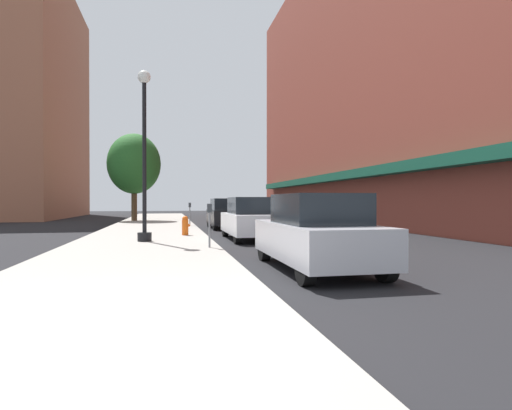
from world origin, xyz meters
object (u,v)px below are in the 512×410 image
fire_hydrant (185,225)px  parking_meter_far (209,220)px  car_white (251,219)px  car_silver (316,233)px  tree_near (134,164)px  parking_meter_near (190,211)px  car_black (226,214)px  lamppost (144,152)px

fire_hydrant → parking_meter_far: parking_meter_far is taller
fire_hydrant → car_white: size_ratio=0.18×
parking_meter_far → car_silver: size_ratio=0.30×
car_white → tree_near: bearing=110.4°
fire_hydrant → parking_meter_near: bearing=85.5°
car_silver → car_black: (0.00, 14.36, 0.00)m
parking_meter_near → car_white: (1.95, -8.02, -0.14)m
fire_hydrant → car_black: (2.48, 5.77, 0.29)m
tree_near → car_white: tree_near is taller
parking_meter_near → car_silver: size_ratio=0.30×
car_black → tree_near: bearing=122.3°
tree_near → car_black: tree_near is taller
lamppost → parking_meter_near: bearing=77.5°
tree_near → lamppost: bearing=-84.4°
fire_hydrant → tree_near: bearing=102.5°
fire_hydrant → lamppost: bearing=-122.6°
parking_meter_near → parking_meter_far: 11.51m
parking_meter_near → car_white: 8.25m
lamppost → car_white: lamppost is taller
tree_near → car_silver: tree_near is taller
parking_meter_near → fire_hydrant: bearing=-94.5°
lamppost → parking_meter_near: lamppost is taller
fire_hydrant → car_black: 6.29m
fire_hydrant → car_silver: 8.94m
parking_meter_near → parking_meter_far: (0.00, -11.51, 0.00)m
lamppost → fire_hydrant: bearing=57.4°
parking_meter_near → car_silver: 15.49m
car_white → car_silver: bearing=-89.7°
car_white → car_black: bearing=90.3°
lamppost → car_silver: lamppost is taller
parking_meter_far → car_silver: 4.33m
parking_meter_far → car_black: car_black is taller
parking_meter_far → lamppost: bearing=129.8°
lamppost → car_white: size_ratio=1.37×
tree_near → car_silver: (5.56, -22.51, -3.39)m
fire_hydrant → car_black: size_ratio=0.18×
fire_hydrant → car_white: 2.79m
parking_meter_far → tree_near: 19.27m
fire_hydrant → car_white: car_white is taller
tree_near → car_black: size_ratio=1.46×
lamppost → fire_hydrant: 3.84m
fire_hydrant → parking_meter_near: (0.53, 6.78, 0.43)m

